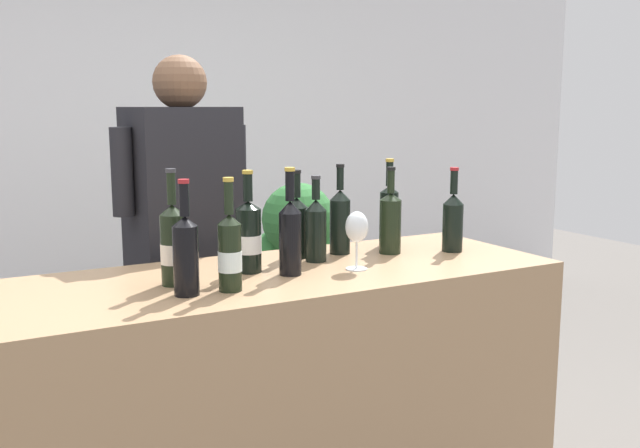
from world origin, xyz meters
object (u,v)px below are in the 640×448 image
wine_bottle_9 (453,220)px  wine_bottle_2 (297,225)px  person_server (186,283)px  wine_bottle_5 (390,221)px  wine_bottle_6 (249,236)px  wine_bottle_10 (316,228)px  potted_shrub (301,266)px  wine_bottle_7 (340,220)px  wine_bottle_3 (290,234)px  wine_bottle_1 (186,252)px  wine_glass (357,229)px  wine_bottle_8 (230,251)px  wine_bottle_4 (173,244)px  wine_bottle_0 (389,215)px

wine_bottle_9 → wine_bottle_2: bearing=162.3°
wine_bottle_2 → person_server: person_server is taller
wine_bottle_2 → wine_bottle_5: size_ratio=0.99×
wine_bottle_2 → wine_bottle_9: bearing=-17.7°
wine_bottle_6 → wine_bottle_10: 0.28m
wine_bottle_5 → potted_shrub: (0.13, 0.99, -0.38)m
wine_bottle_6 → potted_shrub: size_ratio=0.29×
wine_bottle_7 → wine_bottle_10: size_ratio=1.10×
wine_bottle_3 → potted_shrub: size_ratio=0.30×
wine_bottle_1 → wine_bottle_2: 0.61m
wine_bottle_2 → potted_shrub: bearing=62.2°
wine_bottle_6 → wine_bottle_10: size_ratio=1.11×
wine_bottle_7 → person_server: size_ratio=0.19×
wine_bottle_2 → wine_glass: (0.09, -0.27, 0.02)m
wine_bottle_3 → wine_bottle_9: (0.71, 0.05, -0.01)m
wine_bottle_3 → wine_bottle_8: (-0.25, -0.10, -0.01)m
wine_bottle_5 → wine_bottle_9: 0.24m
wine_bottle_3 → wine_bottle_4: (-0.37, 0.05, -0.01)m
wine_bottle_3 → wine_bottle_7: (0.31, 0.22, -0.01)m
wine_bottle_3 → wine_bottle_7: bearing=34.7°
wine_glass → potted_shrub: 1.29m
wine_bottle_3 → wine_bottle_8: bearing=-158.3°
person_server → wine_bottle_2: bearing=-55.5°
wine_bottle_0 → wine_bottle_6: (-0.66, -0.15, -0.00)m
wine_bottle_5 → potted_shrub: size_ratio=0.27×
wine_bottle_2 → wine_bottle_7: wine_bottle_7 is taller
wine_bottle_10 → wine_glass: wine_bottle_10 is taller
wine_bottle_10 → person_server: 0.66m
wine_bottle_0 → wine_bottle_1: 0.99m
wine_bottle_2 → wine_bottle_9: (0.57, -0.18, -0.00)m
wine_bottle_8 → person_server: bearing=82.4°
wine_bottle_3 → person_server: bearing=102.8°
wine_bottle_0 → wine_bottle_7: wine_bottle_0 is taller
wine_bottle_2 → wine_bottle_7: (0.17, -0.01, 0.01)m
wine_bottle_5 → wine_bottle_7: (-0.17, 0.08, 0.01)m
wine_bottle_8 → wine_bottle_9: 0.97m
wine_bottle_6 → wine_bottle_3: bearing=-43.4°
wine_bottle_1 → wine_bottle_4: bearing=88.2°
wine_bottle_5 → wine_glass: (-0.25, -0.17, 0.02)m
wine_bottle_1 → wine_bottle_3: size_ratio=0.97×
wine_bottle_7 → wine_bottle_9: wine_bottle_7 is taller
wine_bottle_1 → wine_bottle_8: 0.13m
wine_bottle_1 → wine_bottle_7: bearing=23.6°
wine_bottle_10 → wine_bottle_6: bearing=-171.5°
wine_bottle_4 → potted_shrub: size_ratio=0.30×
wine_bottle_0 → person_server: 0.86m
potted_shrub → wine_bottle_8: bearing=-125.1°
wine_bottle_1 → wine_bottle_7: 0.76m
wine_bottle_1 → wine_bottle_2: (0.52, 0.32, -0.01)m
wine_bottle_2 → wine_bottle_3: size_ratio=0.91×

